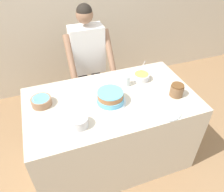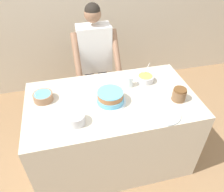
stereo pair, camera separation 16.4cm
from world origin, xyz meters
The scene contains 11 objects.
ground_plane centered at (0.00, 0.00, 0.00)m, with size 14.00×14.00×0.00m, color #93704C.
wall_back centered at (0.00, 2.09, 1.30)m, with size 10.00×0.05×2.60m.
counter centered at (0.00, 0.46, 0.45)m, with size 1.65×0.93×0.90m.
person_baker centered at (-0.02, 1.26, 0.93)m, with size 0.53×0.44×1.56m.
cake centered at (-0.03, 0.42, 0.95)m, with size 0.30×0.30×0.12m.
frosting_bowl_white centered at (-0.37, 0.22, 0.94)m, with size 0.15×0.15×0.09m.
frosting_bowl_yellow centered at (0.41, 0.67, 0.93)m, with size 0.17×0.17×0.19m.
frosting_bowl_blue centered at (-0.64, 0.60, 0.94)m, with size 0.18×0.18×0.14m.
drinking_glass centered at (0.22, 0.63, 0.95)m, with size 0.08×0.08×0.11m.
ceramic_plate centered at (0.40, 0.14, 0.90)m, with size 0.28×0.28×0.01m.
stoneware_jar centered at (0.62, 0.31, 0.96)m, with size 0.13×0.13×0.13m.
Camera 2 is at (-0.38, -1.11, 2.24)m, focal length 35.00 mm.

